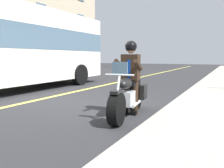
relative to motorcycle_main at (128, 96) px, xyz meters
name	(u,v)px	position (x,y,z in m)	size (l,w,h in m)	color
ground_plane	(95,105)	(-0.67, -1.32, -0.45)	(80.00, 80.00, 0.00)	#28282B
lane_center_stripe	(43,99)	(-0.67, -3.32, -0.45)	(60.00, 0.16, 0.01)	#E5DB4C
motorcycle_main	(128,96)	(0.00, 0.00, 0.00)	(2.22, 0.78, 1.26)	black
rider_main	(130,71)	(-0.19, -0.03, 0.58)	(0.67, 0.61, 1.74)	black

